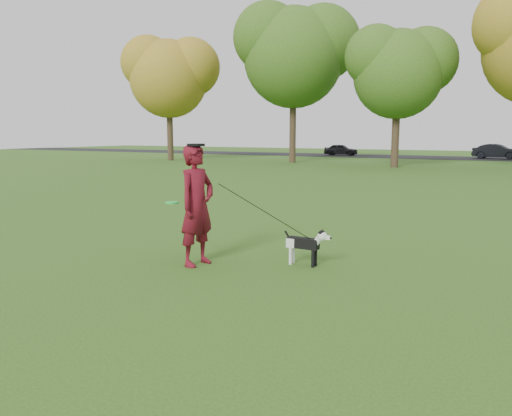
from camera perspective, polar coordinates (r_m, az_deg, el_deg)
The scene contains 8 objects.
ground at distance 8.57m, azimuth 0.80°, elevation -6.43°, with size 120.00×120.00×0.00m, color #285116.
road at distance 47.50m, azimuth 24.41°, elevation 5.16°, with size 120.00×7.00×0.02m, color black.
man at distance 8.40m, azimuth -6.76°, elevation 0.31°, with size 0.74×0.49×2.04m, color #5B0D1D.
dog at distance 8.42m, azimuth 5.81°, elevation -3.95°, with size 0.86×0.17×0.65m.
car_left at distance 50.17m, azimuth 9.69°, elevation 6.59°, with size 1.31×3.25×1.11m, color black.
car_mid at distance 47.40m, azimuth 25.84°, elevation 5.84°, with size 1.34×3.84×1.26m, color black.
man_held_items at distance 8.15m, azimuth 1.20°, elevation -0.54°, with size 2.31×1.07×1.61m.
tree_row at distance 34.18m, azimuth 20.64°, elevation 16.79°, with size 51.74×8.86×12.01m.
Camera 1 is at (3.91, -7.29, 2.22)m, focal length 35.00 mm.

